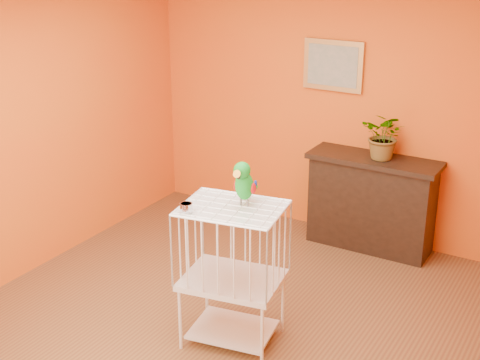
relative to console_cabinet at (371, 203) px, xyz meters
The scene contains 8 objects.
ground 2.15m from the console_cabinet, 105.26° to the right, with size 4.50×4.50×0.00m, color brown.
room_shell 2.38m from the console_cabinet, 105.26° to the right, with size 4.50×4.50×4.50m.
console_cabinet is the anchor object (origin of this frame).
potted_plant 0.66m from the console_cabinet, 22.29° to the right, with size 0.42×0.46×0.36m, color #26722D.
framed_picture 1.40m from the console_cabinet, 161.00° to the left, with size 0.62×0.04×0.50m.
birdcage 2.13m from the console_cabinet, 99.09° to the right, with size 0.81×0.67×1.12m.
feed_cup 2.50m from the console_cabinet, 103.72° to the right, with size 0.09×0.09×0.06m, color silver.
parrot 2.20m from the console_cabinet, 97.89° to the right, with size 0.17×0.31×0.35m.
Camera 1 is at (2.52, -3.88, 3.02)m, focal length 50.00 mm.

